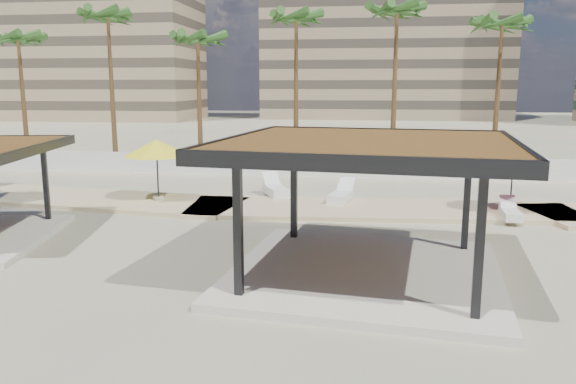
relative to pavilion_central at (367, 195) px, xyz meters
name	(u,v)px	position (x,y,z in m)	size (l,w,h in m)	color
ground	(317,260)	(-1.44, 1.28, -2.28)	(200.00, 200.00, 0.00)	tan
promenade	(379,207)	(0.56, 8.94, -2.22)	(44.45, 7.97, 0.24)	#C6B284
boundary_wall	(341,166)	(-1.44, 17.28, -1.68)	(56.00, 0.30, 1.20)	silver
building_west	(83,19)	(-43.44, 69.28, 12.99)	(34.00, 16.00, 32.40)	#937F60
building_mid	(385,28)	(2.56, 79.28, 11.99)	(38.00, 16.00, 30.40)	#847259
pavilion_central	(367,195)	(0.00, 0.00, 0.00)	(8.38, 8.38, 3.83)	beige
umbrella_b	(156,148)	(-9.22, 8.62, 0.21)	(3.29, 3.29, 2.69)	beige
umbrella_c	(513,164)	(5.80, 8.30, -0.17)	(3.28, 3.28, 2.25)	beige
lounger_a	(275,190)	(-4.20, 10.49, -1.88)	(1.69, 2.52, 0.91)	white
lounger_b	(341,196)	(-1.08, 9.49, -1.89)	(1.20, 2.39, 0.87)	white
lounger_c	(510,213)	(5.54, 7.12, -1.93)	(0.74, 1.93, 0.72)	white
palm_a	(18,44)	(-22.44, 19.58, 5.56)	(3.00, 3.00, 8.99)	brown
palm_b	(108,22)	(-16.44, 19.98, 6.84)	(3.00, 3.00, 10.36)	brown
palm_c	(198,44)	(-10.44, 19.38, 5.41)	(3.00, 3.00, 8.83)	brown
palm_d	(296,24)	(-4.44, 20.18, 6.57)	(3.00, 3.00, 10.07)	brown
palm_e	(397,18)	(1.56, 19.68, 6.82)	(3.00, 3.00, 10.33)	brown
palm_f	(502,30)	(7.56, 19.88, 6.07)	(3.00, 3.00, 9.53)	brown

